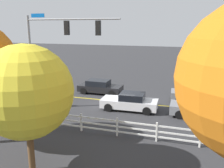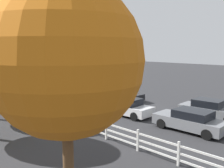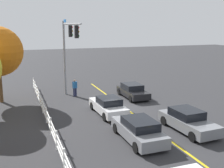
{
  "view_description": "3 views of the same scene",
  "coord_description": "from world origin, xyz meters",
  "views": [
    {
      "loc": [
        -5.7,
        19.84,
        6.53
      ],
      "look_at": [
        0.02,
        1.93,
        2.02
      ],
      "focal_mm": 39.25,
      "sensor_mm": 36.0,
      "label": 1
    },
    {
      "loc": [
        -14.48,
        16.49,
        5.34
      ],
      "look_at": [
        0.7,
        1.29,
        2.21
      ],
      "focal_mm": 40.75,
      "sensor_mm": 36.0,
      "label": 2
    },
    {
      "loc": [
        -21.14,
        8.66,
        6.88
      ],
      "look_at": [
        -0.07,
        1.04,
        2.08
      ],
      "focal_mm": 44.36,
      "sensor_mm": 36.0,
      "label": 3
    }
  ],
  "objects": [
    {
      "name": "pedestrian",
      "position": [
        4.83,
        3.13,
        0.93
      ],
      "size": [
        0.36,
        0.45,
        1.69
      ],
      "rotation": [
        0.0,
        0.0,
        3.41
      ],
      "color": "#191E3F",
      "rests_on": "ground_plane"
    },
    {
      "name": "car_0",
      "position": [
        -6.53,
        -1.96,
        0.68
      ],
      "size": [
        4.62,
        2.09,
        1.43
      ],
      "rotation": [
        0.0,
        0.0,
        3.19
      ],
      "color": "slate",
      "rests_on": "ground_plane"
    },
    {
      "name": "lane_center_stripe",
      "position": [
        -4.0,
        0.0,
        0.0
      ],
      "size": [
        28.0,
        0.16,
        0.01
      ],
      "primitive_type": "cube",
      "color": "gold",
      "rests_on": "ground_plane"
    },
    {
      "name": "car_4",
      "position": [
        2.54,
        -2.03,
        0.65
      ],
      "size": [
        4.27,
        1.9,
        1.33
      ],
      "rotation": [
        0.0,
        0.0,
        3.13
      ],
      "color": "black",
      "rests_on": "ground_plane"
    },
    {
      "name": "tree_1",
      "position": [
        -7.76,
        11.83,
        4.92
      ],
      "size": [
        5.03,
        5.03,
        7.45
      ],
      "color": "brown",
      "rests_on": "ground_plane"
    },
    {
      "name": "car_2",
      "position": [
        -6.88,
        1.79,
        0.68
      ],
      "size": [
        4.57,
        1.94,
        1.39
      ],
      "rotation": [
        0.0,
        0.0,
        0.01
      ],
      "color": "slate",
      "rests_on": "ground_plane"
    },
    {
      "name": "white_rail_fence",
      "position": [
        -3.0,
        6.66,
        0.6
      ],
      "size": [
        26.1,
        0.1,
        1.15
      ],
      "color": "white",
      "rests_on": "ground_plane"
    },
    {
      "name": "signal_assembly",
      "position": [
        3.89,
        3.8,
        5.18
      ],
      "size": [
        7.28,
        0.38,
        7.38
      ],
      "color": "gray",
      "rests_on": "ground_plane"
    },
    {
      "name": "car_1",
      "position": [
        -1.44,
        1.85,
        0.66
      ],
      "size": [
        4.47,
        1.98,
        1.38
      ],
      "rotation": [
        0.0,
        0.0,
        0.04
      ],
      "color": "silver",
      "rests_on": "ground_plane"
    },
    {
      "name": "ground_plane",
      "position": [
        0.0,
        0.0,
        0.0
      ],
      "size": [
        120.0,
        120.0,
        0.0
      ],
      "primitive_type": "plane",
      "color": "#2D2D30"
    }
  ]
}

